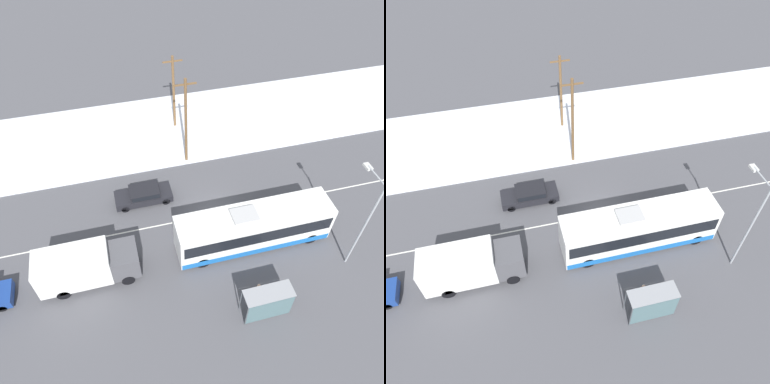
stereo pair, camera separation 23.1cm
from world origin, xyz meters
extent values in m
plane|color=#4C4C51|center=(0.00, 0.00, 0.00)|extent=(120.00, 120.00, 0.00)
cube|color=silver|center=(0.00, 11.90, 0.06)|extent=(80.00, 11.20, 0.12)
cube|color=silver|center=(0.00, 0.00, 0.00)|extent=(60.00, 0.12, 0.00)
cube|color=white|center=(1.93, -3.24, 1.78)|extent=(11.34, 2.55, 3.02)
cube|color=black|center=(1.93, -3.24, 2.15)|extent=(10.88, 2.57, 1.15)
cube|color=blue|center=(1.93, -3.24, 0.55)|extent=(11.22, 2.57, 0.54)
cube|color=#B2B2B2|center=(1.08, -3.24, 3.41)|extent=(1.80, 1.40, 0.24)
cylinder|color=black|center=(6.20, -4.38, 0.50)|extent=(1.00, 0.28, 1.00)
cylinder|color=black|center=(6.20, -2.11, 0.50)|extent=(1.00, 0.28, 1.00)
cylinder|color=black|center=(-2.13, -4.38, 0.50)|extent=(1.00, 0.28, 1.00)
cylinder|color=black|center=(-2.13, -2.11, 0.50)|extent=(1.00, 0.28, 1.00)
cube|color=silver|center=(-10.82, -3.40, 1.78)|extent=(4.82, 2.30, 2.57)
cube|color=#4C4C51|center=(-7.45, -3.40, 1.50)|extent=(1.90, 2.18, 2.00)
cube|color=black|center=(-6.52, -3.40, 1.90)|extent=(0.06, 1.95, 0.88)
cylinder|color=black|center=(-7.45, -4.42, 0.45)|extent=(0.90, 0.26, 0.90)
cylinder|color=black|center=(-7.45, -2.38, 0.45)|extent=(0.90, 0.26, 0.90)
cylinder|color=black|center=(-11.78, -4.42, 0.45)|extent=(0.90, 0.26, 0.90)
cylinder|color=black|center=(-11.78, -2.38, 0.45)|extent=(0.90, 0.26, 0.90)
cube|color=black|center=(-5.18, 2.89, 0.54)|extent=(4.64, 1.80, 0.63)
cube|color=black|center=(-5.06, 2.89, 1.12)|extent=(2.41, 1.66, 0.52)
cube|color=black|center=(-5.06, 2.89, 1.13)|extent=(2.22, 1.69, 0.42)
cylinder|color=black|center=(-6.80, 2.10, 0.32)|extent=(0.64, 0.22, 0.64)
cylinder|color=black|center=(-6.80, 3.68, 0.32)|extent=(0.64, 0.22, 0.64)
cylinder|color=black|center=(-3.45, 2.10, 0.32)|extent=(0.64, 0.22, 0.64)
cylinder|color=black|center=(-3.45, 3.68, 0.32)|extent=(0.64, 0.22, 0.64)
cylinder|color=black|center=(-15.73, -4.32, 0.32)|extent=(0.64, 0.22, 0.64)
cylinder|color=black|center=(-15.73, -2.74, 0.32)|extent=(0.64, 0.22, 0.64)
cylinder|color=#23232D|center=(0.61, -7.60, 0.36)|extent=(0.11, 0.11, 0.72)
cylinder|color=#23232D|center=(0.83, -7.60, 0.36)|extent=(0.11, 0.11, 0.72)
cube|color=brown|center=(0.72, -7.60, 1.02)|extent=(0.38, 0.20, 0.59)
sphere|color=tan|center=(0.72, -7.60, 1.44)|extent=(0.25, 0.25, 0.25)
cylinder|color=brown|center=(0.49, -7.60, 0.99)|extent=(0.09, 0.09, 0.56)
cylinder|color=brown|center=(0.95, -7.60, 0.99)|extent=(0.09, 0.09, 0.56)
cube|color=gray|center=(0.83, -8.65, 2.37)|extent=(3.13, 1.20, 0.06)
cube|color=slate|center=(0.83, -9.23, 1.20)|extent=(3.01, 0.04, 2.16)
cylinder|color=#474C51|center=(-0.70, -8.09, 1.17)|extent=(0.08, 0.08, 2.34)
cylinder|color=#474C51|center=(2.35, -8.09, 1.17)|extent=(0.08, 0.08, 2.34)
cylinder|color=#474C51|center=(-0.70, -9.21, 1.17)|extent=(0.08, 0.08, 2.34)
cylinder|color=#474C51|center=(2.35, -9.21, 1.17)|extent=(0.08, 0.08, 2.34)
cylinder|color=#9EA3A8|center=(7.98, -6.61, 3.99)|extent=(0.14, 0.14, 7.99)
cylinder|color=#9EA3A8|center=(7.98, -5.69, 7.84)|extent=(0.10, 1.82, 0.10)
cube|color=silver|center=(7.98, -4.78, 7.77)|extent=(0.36, 0.60, 0.16)
cylinder|color=brown|center=(-0.56, 6.83, 4.19)|extent=(0.24, 0.24, 8.38)
cube|color=brown|center=(-0.56, 6.83, 7.88)|extent=(1.80, 0.12, 0.12)
cylinder|color=brown|center=(-0.43, 12.15, 3.77)|extent=(0.24, 0.24, 7.54)
cube|color=brown|center=(-0.43, 12.15, 7.04)|extent=(1.80, 0.12, 0.12)
camera|label=1|loc=(-6.50, -18.11, 23.33)|focal=35.00mm
camera|label=2|loc=(-6.27, -18.16, 23.33)|focal=35.00mm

